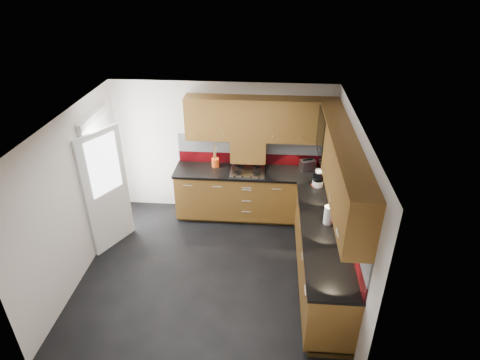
# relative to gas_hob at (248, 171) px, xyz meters

# --- Properties ---
(room) EXTENTS (4.00, 3.80, 2.64)m
(room) POSITION_rel_gas_hob_xyz_m (-0.45, -1.47, 0.54)
(room) COLOR black
(base_cabinets) EXTENTS (2.70, 3.20, 0.95)m
(base_cabinets) POSITION_rel_gas_hob_xyz_m (0.62, -0.75, -0.52)
(base_cabinets) COLOR brown
(base_cabinets) RESTS_ON room
(countertop) EXTENTS (2.72, 3.22, 0.04)m
(countertop) POSITION_rel_gas_hob_xyz_m (0.60, -0.77, -0.04)
(countertop) COLOR black
(countertop) RESTS_ON base_cabinets
(backsplash) EXTENTS (2.70, 3.20, 0.54)m
(backsplash) POSITION_rel_gas_hob_xyz_m (0.83, -0.54, 0.25)
(backsplash) COLOR #65090E
(backsplash) RESTS_ON countertop
(upper_cabinets) EXTENTS (2.50, 3.20, 0.72)m
(upper_cabinets) POSITION_rel_gas_hob_xyz_m (0.78, -0.69, 0.88)
(upper_cabinets) COLOR brown
(upper_cabinets) RESTS_ON room
(extractor_hood) EXTENTS (0.60, 0.33, 0.40)m
(extractor_hood) POSITION_rel_gas_hob_xyz_m (0.00, 0.17, 0.32)
(extractor_hood) COLOR brown
(extractor_hood) RESTS_ON room
(glass_cabinet) EXTENTS (0.32, 0.80, 0.66)m
(glass_cabinet) POSITION_rel_gas_hob_xyz_m (1.26, -0.40, 0.91)
(glass_cabinet) COLOR black
(glass_cabinet) RESTS_ON room
(back_door) EXTENTS (0.42, 1.19, 2.04)m
(back_door) POSITION_rel_gas_hob_xyz_m (-2.23, -0.72, 0.08)
(back_door) COLOR white
(back_door) RESTS_ON room
(gas_hob) EXTENTS (0.59, 0.52, 0.05)m
(gas_hob) POSITION_rel_gas_hob_xyz_m (0.00, 0.00, 0.00)
(gas_hob) COLOR silver
(gas_hob) RESTS_ON countertop
(utensil_pot) EXTENTS (0.13, 0.13, 0.45)m
(utensil_pot) POSITION_rel_gas_hob_xyz_m (-0.58, 0.15, 0.08)
(utensil_pot) COLOR #D34A13
(utensil_pot) RESTS_ON countertop
(toaster) EXTENTS (0.29, 0.24, 0.19)m
(toaster) POSITION_rel_gas_hob_xyz_m (1.03, 0.17, 0.07)
(toaster) COLOR silver
(toaster) RESTS_ON countertop
(food_processor) EXTENTS (0.17, 0.17, 0.29)m
(food_processor) POSITION_rel_gas_hob_xyz_m (1.15, -0.39, 0.12)
(food_processor) COLOR white
(food_processor) RESTS_ON countertop
(paper_towel) EXTENTS (0.15, 0.15, 0.27)m
(paper_towel) POSITION_rel_gas_hob_xyz_m (1.20, -1.42, 0.12)
(paper_towel) COLOR white
(paper_towel) RESTS_ON countertop
(orange_cloth) EXTENTS (0.16, 0.15, 0.01)m
(orange_cloth) POSITION_rel_gas_hob_xyz_m (1.13, -0.39, -0.01)
(orange_cloth) COLOR #F1391A
(orange_cloth) RESTS_ON countertop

